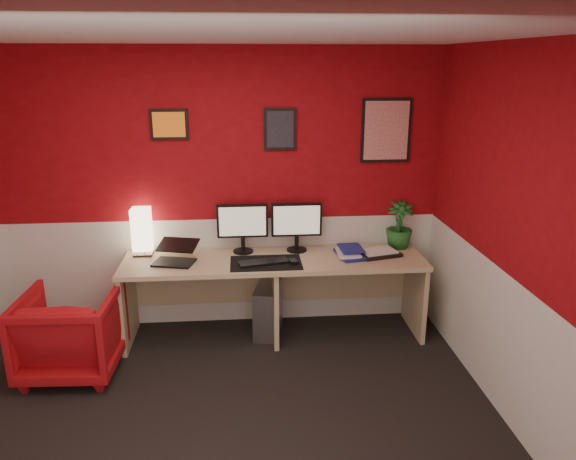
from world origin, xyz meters
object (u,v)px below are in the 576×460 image
at_px(potted_plant, 399,225).
at_px(armchair, 71,333).
at_px(pc_tower, 268,309).
at_px(zen_tray, 378,253).
at_px(desk, 275,298).
at_px(monitor_right, 297,220).
at_px(monitor_left, 242,221).
at_px(shoji_lamp, 142,233).
at_px(laptop, 173,251).

bearing_deg(potted_plant, armchair, -166.44).
bearing_deg(pc_tower, zen_tray, 10.06).
xyz_separation_m(desk, monitor_right, (0.22, 0.20, 0.66)).
relative_size(desk, pc_tower, 5.78).
bearing_deg(zen_tray, monitor_left, 171.46).
height_order(desk, armchair, desk).
bearing_deg(armchair, desk, -161.57).
bearing_deg(shoji_lamp, pc_tower, -8.00).
height_order(monitor_right, zen_tray, monitor_right).
height_order(monitor_right, potted_plant, monitor_right).
xyz_separation_m(desk, monitor_left, (-0.27, 0.20, 0.66)).
bearing_deg(desk, monitor_right, 42.87).
bearing_deg(potted_plant, pc_tower, -172.99).
bearing_deg(zen_tray, shoji_lamp, 174.71).
xyz_separation_m(shoji_lamp, potted_plant, (2.29, -0.00, 0.01)).
bearing_deg(monitor_left, monitor_right, -0.22).
distance_m(monitor_left, monitor_right, 0.48).
xyz_separation_m(shoji_lamp, zen_tray, (2.06, -0.19, -0.18)).
distance_m(monitor_left, armchair, 1.66).
height_order(zen_tray, pc_tower, zen_tray).
xyz_separation_m(monitor_left, zen_tray, (1.19, -0.18, -0.28)).
bearing_deg(pc_tower, laptop, -160.21).
distance_m(laptop, zen_tray, 1.78).
distance_m(shoji_lamp, monitor_left, 0.88).
height_order(monitor_left, potted_plant, monitor_left).
bearing_deg(armchair, zen_tray, -166.63).
xyz_separation_m(shoji_lamp, pc_tower, (1.09, -0.15, -0.70)).
distance_m(shoji_lamp, pc_tower, 1.30).
relative_size(monitor_left, monitor_right, 1.00).
distance_m(monitor_right, potted_plant, 0.94).
height_order(laptop, zen_tray, laptop).
relative_size(monitor_left, pc_tower, 1.29).
relative_size(laptop, zen_tray, 0.94).
height_order(desk, laptop, laptop).
xyz_separation_m(shoji_lamp, laptop, (0.29, -0.26, -0.09)).
height_order(desk, pc_tower, desk).
xyz_separation_m(desk, shoji_lamp, (-1.14, 0.21, 0.56)).
height_order(monitor_left, pc_tower, monitor_left).
height_order(monitor_right, pc_tower, monitor_right).
distance_m(desk, pc_tower, 0.16).
distance_m(desk, monitor_right, 0.72).
xyz_separation_m(laptop, monitor_right, (1.07, 0.24, 0.18)).
distance_m(laptop, monitor_left, 0.66).
height_order(monitor_right, armchair, monitor_right).
distance_m(monitor_right, pc_tower, 0.85).
height_order(shoji_lamp, pc_tower, shoji_lamp).
relative_size(laptop, pc_tower, 0.73).
bearing_deg(monitor_right, potted_plant, 0.64).
distance_m(desk, zen_tray, 1.00).
bearing_deg(armchair, laptop, -149.03).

